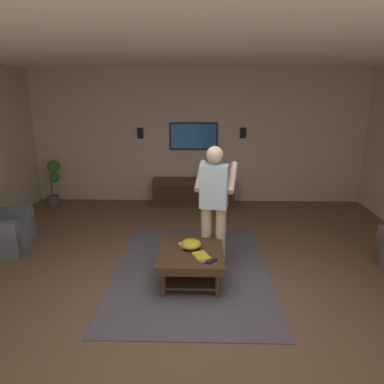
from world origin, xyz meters
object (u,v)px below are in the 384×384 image
at_px(tv, 194,136).
at_px(wall_speaker_left, 243,133).
at_px(potted_plant_tall, 53,179).
at_px(bowl, 191,244).
at_px(book, 201,256).
at_px(vase_round, 210,175).
at_px(media_console, 193,192).
at_px(person_standing, 214,199).
at_px(remote_grey, 205,260).
at_px(wall_speaker_right, 140,133).
at_px(coffee_table, 191,257).
at_px(remote_black, 212,261).
at_px(remote_white, 181,245).

height_order(tv, wall_speaker_left, tv).
distance_m(potted_plant_tall, bowl, 4.15).
height_order(book, vase_round, vase_round).
relative_size(media_console, person_standing, 1.04).
bearing_deg(person_standing, remote_grey, -177.83).
xyz_separation_m(tv, wall_speaker_right, (0.01, 1.12, 0.06)).
height_order(coffee_table, bowl, bowl).
distance_m(coffee_table, remote_grey, 0.38).
xyz_separation_m(media_console, vase_round, (-0.02, -0.35, 0.39)).
height_order(remote_black, wall_speaker_right, wall_speaker_right).
distance_m(media_console, remote_black, 3.42).
distance_m(remote_black, remote_grey, 0.08).
relative_size(potted_plant_tall, remote_black, 6.41).
relative_size(tv, remote_black, 6.71).
bearing_deg(remote_black, wall_speaker_left, -149.49).
relative_size(wall_speaker_left, wall_speaker_right, 1.00).
distance_m(remote_white, wall_speaker_left, 3.59).
xyz_separation_m(remote_white, wall_speaker_right, (3.24, 1.04, 1.07)).
distance_m(tv, remote_white, 3.38).
bearing_deg(coffee_table, remote_black, -142.93).
height_order(bowl, remote_grey, bowl).
xyz_separation_m(person_standing, bowl, (-0.41, 0.30, -0.47)).
bearing_deg(remote_white, person_standing, 106.21).
bearing_deg(vase_round, wall_speaker_left, -68.46).
relative_size(coffee_table, wall_speaker_left, 4.55).
distance_m(media_console, potted_plant_tall, 2.93).
bearing_deg(remote_grey, wall_speaker_right, 49.86).
bearing_deg(potted_plant_tall, coffee_table, -134.86).
bearing_deg(remote_black, person_standing, -141.46).
height_order(tv, remote_black, tv).
bearing_deg(remote_white, media_console, 155.38).
bearing_deg(person_standing, book, 177.08).
xyz_separation_m(coffee_table, remote_white, (0.09, 0.13, 0.12)).
height_order(media_console, wall_speaker_left, wall_speaker_left).
bearing_deg(tv, remote_black, 4.60).
relative_size(media_console, book, 7.73).
relative_size(tv, potted_plant_tall, 1.05).
relative_size(potted_plant_tall, book, 4.37).
bearing_deg(vase_round, remote_white, 171.78).
bearing_deg(remote_grey, person_standing, 20.56).
distance_m(remote_white, vase_round, 3.01).
relative_size(vase_round, wall_speaker_right, 1.00).
xyz_separation_m(media_console, tv, (0.24, 0.00, 1.15)).
xyz_separation_m(remote_black, remote_grey, (0.01, 0.08, 0.00)).
relative_size(tv, person_standing, 0.61).
bearing_deg(potted_plant_tall, wall_speaker_left, -84.42).
relative_size(tv, remote_white, 6.71).
relative_size(remote_white, book, 0.68).
height_order(coffee_table, vase_round, vase_round).
bearing_deg(person_standing, wall_speaker_left, -2.13).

